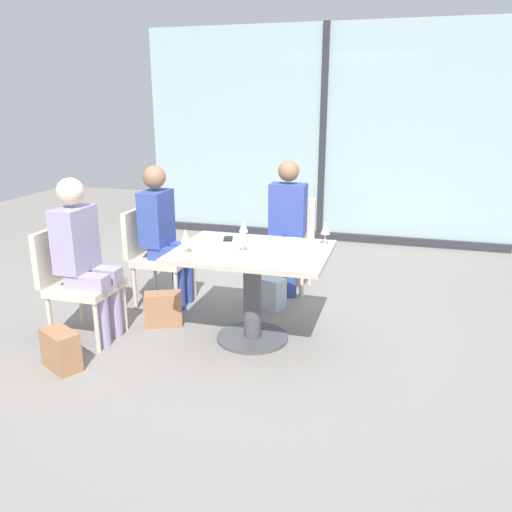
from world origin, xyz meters
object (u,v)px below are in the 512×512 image
Objects in this scene: cell_phone_on_table at (228,239)px; handbag_2 at (61,350)px; person_near_window at (286,220)px; handbag_0 at (163,309)px; person_far_left at (163,229)px; wine_glass_0 at (185,236)px; chair_far_left at (153,251)px; wine_glass_3 at (325,229)px; dining_table_main at (252,274)px; chair_side_end at (74,277)px; coffee_cup at (250,259)px; wine_glass_2 at (243,235)px; handbag_1 at (268,292)px; chair_near_window at (289,238)px; person_side_end at (83,252)px; wine_glass_1 at (244,227)px.

handbag_2 is (-0.88, -1.04, -0.59)m from cell_phone_on_table.
person_near_window reaches higher than handbag_0.
person_far_left is 1.00× the size of person_near_window.
person_near_window is at bearing 33.82° from person_far_left.
wine_glass_0 is at bearing -64.13° from handbag_0.
chair_far_left is 6.04× the size of cell_phone_on_table.
wine_glass_0 and wine_glass_3 have the same top height.
chair_side_end is (-1.34, -0.33, -0.04)m from dining_table_main.
coffee_cup is at bearing -13.10° from wine_glass_0.
person_far_left reaches higher than handbag_0.
wine_glass_2 and wine_glass_3 have the same top height.
handbag_2 is at bearing -146.49° from wine_glass_2.
person_near_window is at bearing 105.91° from handbag_1.
wine_glass_2 reaches higher than cell_phone_on_table.
cell_phone_on_table is at bearing -18.00° from chair_far_left.
handbag_2 is at bearing -145.29° from cell_phone_on_table.
handbag_2 is (-1.10, -0.73, -0.72)m from wine_glass_2.
chair_near_window is at bearing 38.06° from person_far_left.
coffee_cup is at bearing -75.49° from dining_table_main.
chair_near_window is at bearing 87.97° from wine_glass_2.
wine_glass_2 is 1.04m from handbag_0.
handbag_1 is (0.91, 0.18, -0.56)m from person_far_left.
person_side_end is 14.00× the size of coffee_cup.
person_far_left reaches higher than wine_glass_0.
handbag_2 is at bearing -137.37° from handbag_0.
person_side_end is at bearing -117.01° from handbag_1.
person_near_window is 1.02m from wine_glass_3.
chair_far_left is 1.35m from handbag_2.
chair_far_left is 4.70× the size of wine_glass_2.
wine_glass_2 is at bearing -66.98° from handbag_1.
cell_phone_on_table is at bearing 30.33° from person_side_end.
handbag_2 is (-0.18, -1.30, -0.56)m from person_far_left.
chair_near_window is at bearing 117.02° from wine_glass_3.
handbag_2 is (-1.15, -2.06, -0.36)m from chair_near_window.
handbag_0 is at bearing -123.12° from chair_near_window.
person_near_window is 1.91m from person_side_end.
chair_near_window is (1.08, 0.76, 0.00)m from chair_far_left.
wine_glass_3 is 0.76m from coffee_cup.
wine_glass_1 reaches higher than coffee_cup.
chair_near_window is 1.48m from handbag_0.
coffee_cup is 1.23m from handbag_1.
person_far_left is 0.75m from cell_phone_on_table.
person_near_window reaches higher than handbag_2.
dining_table_main is 0.41m from cell_phone_on_table.
handbag_0 is at bearing -67.49° from person_far_left.
chair_near_window is 2.07m from chair_side_end.
person_far_left is at bearing 171.23° from wine_glass_3.
wine_glass_1 is at bearing -41.48° from cell_phone_on_table.
person_far_left is 0.93m from wine_glass_0.
wine_glass_3 is at bearing -13.64° from handbag_1.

